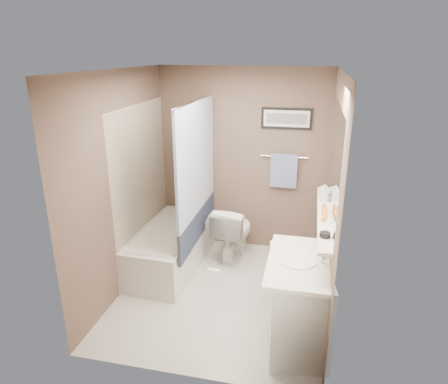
% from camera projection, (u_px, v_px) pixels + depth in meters
% --- Properties ---
extents(ground, '(2.50, 2.50, 0.00)m').
position_uv_depth(ground, '(221.00, 293.00, 4.49)').
color(ground, beige).
rests_on(ground, ground).
extents(ceiling, '(2.20, 2.50, 0.04)m').
position_uv_depth(ceiling, '(220.00, 72.00, 3.69)').
color(ceiling, white).
rests_on(ceiling, wall_back).
extents(wall_back, '(2.20, 0.04, 2.40)m').
position_uv_depth(wall_back, '(242.00, 161.00, 5.22)').
color(wall_back, brown).
rests_on(wall_back, ground).
extents(wall_front, '(2.20, 0.04, 2.40)m').
position_uv_depth(wall_front, '(184.00, 246.00, 2.95)').
color(wall_front, brown).
rests_on(wall_front, ground).
extents(wall_left, '(0.04, 2.50, 2.40)m').
position_uv_depth(wall_left, '(124.00, 185.00, 4.31)').
color(wall_left, brown).
rests_on(wall_left, ground).
extents(wall_right, '(0.04, 2.50, 2.40)m').
position_uv_depth(wall_right, '(329.00, 200.00, 3.87)').
color(wall_right, brown).
rests_on(wall_right, ground).
extents(tile_surround, '(0.02, 1.55, 2.00)m').
position_uv_depth(tile_surround, '(143.00, 188.00, 4.84)').
color(tile_surround, '#C6B396').
rests_on(tile_surround, wall_left).
extents(curtain_rod, '(0.02, 1.55, 0.02)m').
position_uv_depth(curtain_rod, '(195.00, 101.00, 4.34)').
color(curtain_rod, silver).
rests_on(curtain_rod, wall_left).
extents(curtain_upper, '(0.03, 1.45, 1.28)m').
position_uv_depth(curtain_upper, '(197.00, 159.00, 4.56)').
color(curtain_upper, silver).
rests_on(curtain_upper, curtain_rod).
extents(curtain_lower, '(0.03, 1.45, 0.36)m').
position_uv_depth(curtain_lower, '(198.00, 224.00, 4.84)').
color(curtain_lower, '#28334B').
rests_on(curtain_lower, curtain_rod).
extents(mirror, '(0.02, 1.60, 1.00)m').
position_uv_depth(mirror, '(335.00, 162.00, 3.58)').
color(mirror, silver).
rests_on(mirror, wall_right).
extents(shelf, '(0.12, 1.60, 0.03)m').
position_uv_depth(shelf, '(324.00, 215.00, 3.77)').
color(shelf, silver).
rests_on(shelf, wall_right).
extents(towel_bar, '(0.60, 0.02, 0.02)m').
position_uv_depth(towel_bar, '(284.00, 157.00, 5.06)').
color(towel_bar, silver).
rests_on(towel_bar, wall_back).
extents(towel, '(0.34, 0.05, 0.44)m').
position_uv_depth(towel, '(284.00, 171.00, 5.10)').
color(towel, '#9BAEE1').
rests_on(towel, towel_bar).
extents(art_frame, '(0.62, 0.02, 0.26)m').
position_uv_depth(art_frame, '(287.00, 118.00, 4.91)').
color(art_frame, black).
rests_on(art_frame, wall_back).
extents(art_mat, '(0.56, 0.00, 0.20)m').
position_uv_depth(art_mat, '(286.00, 119.00, 4.90)').
color(art_mat, white).
rests_on(art_mat, art_frame).
extents(art_image, '(0.50, 0.00, 0.13)m').
position_uv_depth(art_image, '(286.00, 119.00, 4.90)').
color(art_image, '#595959').
rests_on(art_image, art_mat).
extents(door, '(0.80, 0.02, 2.00)m').
position_uv_depth(door, '(256.00, 279.00, 2.90)').
color(door, silver).
rests_on(door, wall_front).
extents(door_handle, '(0.10, 0.02, 0.02)m').
position_uv_depth(door_handle, '(214.00, 271.00, 3.01)').
color(door_handle, silver).
rests_on(door_handle, door).
extents(bathtub, '(0.77, 1.53, 0.50)m').
position_uv_depth(bathtub, '(171.00, 248.00, 4.97)').
color(bathtub, silver).
rests_on(bathtub, ground).
extents(tub_rim, '(0.56, 1.36, 0.02)m').
position_uv_depth(tub_rim, '(170.00, 230.00, 4.89)').
color(tub_rim, beige).
rests_on(tub_rim, bathtub).
extents(toilet, '(0.50, 0.77, 0.73)m').
position_uv_depth(toilet, '(234.00, 232.00, 5.14)').
color(toilet, white).
rests_on(toilet, ground).
extents(vanity, '(0.61, 0.96, 0.80)m').
position_uv_depth(vanity, '(297.00, 303.00, 3.63)').
color(vanity, silver).
rests_on(vanity, ground).
extents(countertop, '(0.54, 0.96, 0.04)m').
position_uv_depth(countertop, '(299.00, 262.00, 3.49)').
color(countertop, white).
rests_on(countertop, vanity).
extents(sink_basin, '(0.34, 0.34, 0.01)m').
position_uv_depth(sink_basin, '(298.00, 260.00, 3.48)').
color(sink_basin, white).
rests_on(sink_basin, countertop).
extents(faucet_spout, '(0.02, 0.02, 0.10)m').
position_uv_depth(faucet_spout, '(322.00, 258.00, 3.43)').
color(faucet_spout, white).
rests_on(faucet_spout, countertop).
extents(faucet_knob, '(0.05, 0.05, 0.05)m').
position_uv_depth(faucet_knob, '(322.00, 254.00, 3.52)').
color(faucet_knob, silver).
rests_on(faucet_knob, countertop).
extents(candle_bowl_near, '(0.09, 0.09, 0.04)m').
position_uv_depth(candle_bowl_near, '(325.00, 235.00, 3.29)').
color(candle_bowl_near, black).
rests_on(candle_bowl_near, shelf).
extents(hair_brush_front, '(0.06, 0.22, 0.04)m').
position_uv_depth(hair_brush_front, '(324.00, 215.00, 3.68)').
color(hair_brush_front, orange).
rests_on(hair_brush_front, shelf).
extents(hair_brush_back, '(0.05, 0.22, 0.04)m').
position_uv_depth(hair_brush_back, '(324.00, 209.00, 3.81)').
color(hair_brush_back, '#C65E1B').
rests_on(hair_brush_back, shelf).
extents(pink_comb, '(0.04, 0.16, 0.01)m').
position_uv_depth(pink_comb, '(324.00, 205.00, 3.97)').
color(pink_comb, '#CD7D9D').
rests_on(pink_comb, shelf).
extents(glass_jar, '(0.08, 0.08, 0.10)m').
position_uv_depth(glass_jar, '(324.00, 191.00, 4.22)').
color(glass_jar, silver).
rests_on(glass_jar, shelf).
extents(soap_bottle, '(0.08, 0.08, 0.17)m').
position_uv_depth(soap_bottle, '(324.00, 192.00, 4.08)').
color(soap_bottle, '#999999').
rests_on(soap_bottle, shelf).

